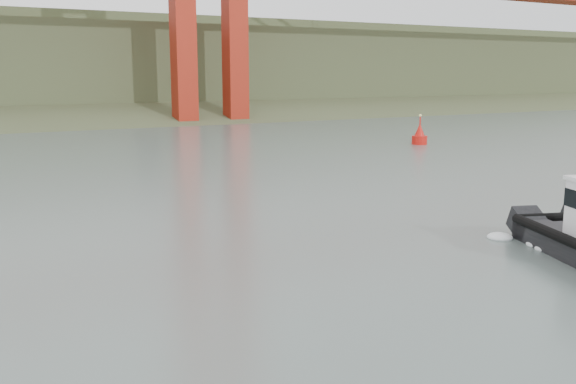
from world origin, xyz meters
name	(u,v)px	position (x,y,z in m)	size (l,w,h in m)	color
ground	(480,317)	(0.00, 0.00, 0.00)	(400.00, 400.00, 0.00)	#566762
headlands	(9,74)	(0.00, 125.50, 7.05)	(500.00, 105.36, 27.12)	#333F24
nav_buoy	(420,136)	(29.85, 37.86, 0.86)	(1.57, 1.57, 3.28)	red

